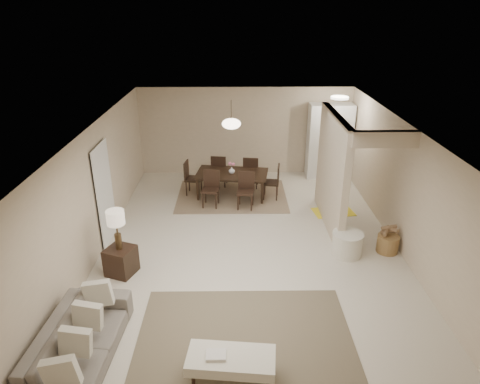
{
  "coord_description": "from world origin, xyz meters",
  "views": [
    {
      "loc": [
        -0.31,
        -7.37,
        4.56
      ],
      "look_at": [
        -0.2,
        0.63,
        1.05
      ],
      "focal_mm": 32.0,
      "sensor_mm": 36.0,
      "label": 1
    }
  ],
  "objects_px": {
    "ottoman_bench": "(231,361)",
    "round_pouf": "(347,244)",
    "wicker_basket": "(388,244)",
    "sofa": "(78,346)",
    "pantry_cabinet": "(329,141)",
    "dining_table": "(232,185)",
    "side_table": "(121,261)"
  },
  "relations": [
    {
      "from": "ottoman_bench",
      "to": "round_pouf",
      "type": "distance_m",
      "value": 3.83
    },
    {
      "from": "ottoman_bench",
      "to": "wicker_basket",
      "type": "bearing_deg",
      "value": 51.38
    },
    {
      "from": "sofa",
      "to": "wicker_basket",
      "type": "relative_size",
      "value": 5.22
    },
    {
      "from": "pantry_cabinet",
      "to": "wicker_basket",
      "type": "xyz_separation_m",
      "value": [
        0.4,
        -4.15,
        -0.87
      ]
    },
    {
      "from": "pantry_cabinet",
      "to": "round_pouf",
      "type": "relative_size",
      "value": 3.46
    },
    {
      "from": "ottoman_bench",
      "to": "dining_table",
      "type": "xyz_separation_m",
      "value": [
        -0.02,
        5.95,
        -0.01
      ]
    },
    {
      "from": "pantry_cabinet",
      "to": "sofa",
      "type": "relative_size",
      "value": 0.95
    },
    {
      "from": "sofa",
      "to": "dining_table",
      "type": "distance_m",
      "value": 6.02
    },
    {
      "from": "sofa",
      "to": "ottoman_bench",
      "type": "relative_size",
      "value": 1.86
    },
    {
      "from": "side_table",
      "to": "wicker_basket",
      "type": "height_order",
      "value": "side_table"
    },
    {
      "from": "side_table",
      "to": "wicker_basket",
      "type": "relative_size",
      "value": 1.22
    },
    {
      "from": "pantry_cabinet",
      "to": "wicker_basket",
      "type": "relative_size",
      "value": 4.93
    },
    {
      "from": "sofa",
      "to": "ottoman_bench",
      "type": "distance_m",
      "value": 2.1
    },
    {
      "from": "wicker_basket",
      "to": "ottoman_bench",
      "type": "bearing_deg",
      "value": -134.45
    },
    {
      "from": "pantry_cabinet",
      "to": "sofa",
      "type": "xyz_separation_m",
      "value": [
        -4.8,
        -7.03,
        -0.73
      ]
    },
    {
      "from": "sofa",
      "to": "side_table",
      "type": "distance_m",
      "value": 2.2
    },
    {
      "from": "pantry_cabinet",
      "to": "dining_table",
      "type": "xyz_separation_m",
      "value": [
        -2.73,
        -1.38,
        -0.73
      ]
    },
    {
      "from": "pantry_cabinet",
      "to": "round_pouf",
      "type": "distance_m",
      "value": 4.35
    },
    {
      "from": "round_pouf",
      "to": "wicker_basket",
      "type": "height_order",
      "value": "round_pouf"
    },
    {
      "from": "pantry_cabinet",
      "to": "side_table",
      "type": "relative_size",
      "value": 4.03
    },
    {
      "from": "pantry_cabinet",
      "to": "ottoman_bench",
      "type": "distance_m",
      "value": 7.85
    },
    {
      "from": "pantry_cabinet",
      "to": "wicker_basket",
      "type": "distance_m",
      "value": 4.26
    },
    {
      "from": "ottoman_bench",
      "to": "sofa",
      "type": "bearing_deg",
      "value": 177.64
    },
    {
      "from": "side_table",
      "to": "dining_table",
      "type": "distance_m",
      "value": 4.0
    },
    {
      "from": "wicker_basket",
      "to": "pantry_cabinet",
      "type": "bearing_deg",
      "value": 95.51
    },
    {
      "from": "ottoman_bench",
      "to": "round_pouf",
      "type": "height_order",
      "value": "round_pouf"
    },
    {
      "from": "side_table",
      "to": "wicker_basket",
      "type": "bearing_deg",
      "value": 7.55
    },
    {
      "from": "pantry_cabinet",
      "to": "sofa",
      "type": "distance_m",
      "value": 8.54
    },
    {
      "from": "round_pouf",
      "to": "wicker_basket",
      "type": "bearing_deg",
      "value": 6.75
    },
    {
      "from": "round_pouf",
      "to": "dining_table",
      "type": "bearing_deg",
      "value": 128.53
    },
    {
      "from": "pantry_cabinet",
      "to": "ottoman_bench",
      "type": "relative_size",
      "value": 1.76
    },
    {
      "from": "pantry_cabinet",
      "to": "sofa",
      "type": "bearing_deg",
      "value": -124.34
    }
  ]
}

